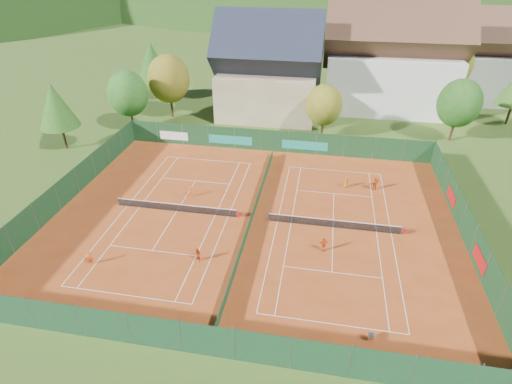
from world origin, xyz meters
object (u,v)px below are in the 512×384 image
Objects in this scene: player_left_far at (190,192)px; player_right_far_a at (346,182)px; player_left_mid at (197,255)px; player_right_near at (323,244)px; player_right_far_b at (375,183)px; player_left_near at (90,258)px; ball_hopper at (371,336)px; chalet at (269,73)px; hotel_block_a at (391,64)px; hotel_block_b at (469,61)px.

player_right_far_a reaches higher than player_left_far.
player_right_near reaches higher than player_left_mid.
player_right_far_b is (19.94, 5.07, 0.18)m from player_left_far.
player_left_mid is (8.96, 1.99, -0.04)m from player_left_near.
player_left_near is (-23.15, 3.89, 0.17)m from ball_hopper.
ball_hopper is 0.58× the size of player_left_mid.
chalet is 25.84m from player_right_far_a.
player_left_near is (-28.47, -45.04, -6.65)m from hotel_block_a.
player_left_far is at bearing 138.67° from player_right_near.
hotel_block_b is at bearing 48.02° from player_right_near.
ball_hopper is at bearing -96.20° from hotel_block_a.
hotel_block_b is at bearing 15.71° from player_left_near.
player_right_far_a is (-20.74, -35.95, -5.97)m from hotel_block_b.
chalet reaches higher than player_left_mid.
ball_hopper is at bearing -45.14° from player_left_near.
player_left_near is 30.25m from player_right_far_b.
hotel_block_b is at bearing 91.85° from player_left_mid.
player_right_far_a is at bearing 63.35° from player_right_near.
chalet is at bearing -105.95° from player_left_far.
chalet is at bearing 124.35° from player_left_mid.
hotel_block_a is 1.25× the size of hotel_block_b.
ball_hopper is 23.48m from player_left_near.
player_left_mid reaches higher than player_right_far_a.
player_right_near is 1.16× the size of player_right_far_a.
player_left_near is at bearing 61.12° from player_left_far.
chalet is 19.94m from hotel_block_a.
hotel_block_a is at bearing -135.82° from player_right_far_b.
player_left_mid is 11.13m from player_right_near.
ball_hopper is at bearing 132.20° from player_left_far.
hotel_block_b is 12.56× the size of player_left_mid.
hotel_block_a reaches higher than ball_hopper.
player_right_near is 0.95× the size of player_right_far_b.
chalet is 35.85m from hotel_block_b.
player_left_near is 1.06× the size of player_left_mid.
hotel_block_b is 13.41× the size of player_right_far_a.
player_left_mid is (-33.51, -51.05, -5.93)m from hotel_block_b.
hotel_block_a is 14.46× the size of player_right_near.
ball_hopper is 0.54× the size of player_right_near.
ball_hopper is at bearing -108.74° from hotel_block_b.
player_left_mid is at bearing 62.05° from player_right_far_a.
player_left_near is at bearing -4.03° from player_right_far_b.
player_right_far_b reaches higher than ball_hopper.
player_left_far is 17.48m from player_right_far_a.
chalet is 40.60m from player_left_near.
player_left_far is (-37.49, -40.96, -6.01)m from hotel_block_b.
ball_hopper is 0.66× the size of player_left_far.
player_right_far_b is at bearing -54.78° from chalet.
player_right_near is (-8.88, -39.75, -6.64)m from hotel_block_a.
player_right_near is at bearing -20.51° from player_left_near.
ball_hopper is at bearing 106.15° from player_right_far_a.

